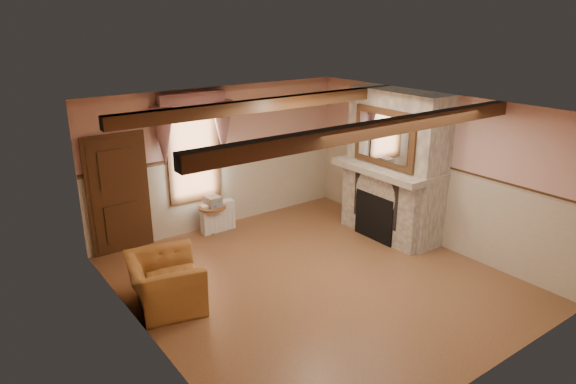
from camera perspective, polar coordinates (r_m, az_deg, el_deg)
floor at (r=8.47m, az=2.95°, el=-9.72°), size 5.50×6.00×0.01m
ceiling at (r=7.54m, az=3.31°, el=9.28°), size 5.50×6.00×0.01m
wall_back at (r=10.29m, az=-7.49°, el=3.81°), size 5.50×0.02×2.80m
wall_front at (r=6.08m, az=21.45°, el=-8.50°), size 5.50×0.02×2.80m
wall_left at (r=6.63m, az=-15.75°, el=-5.50°), size 0.02×6.00×2.80m
wall_right at (r=9.79m, az=15.73°, el=2.46°), size 0.02×6.00×2.80m
wainscot at (r=8.14m, az=3.04°, el=-5.09°), size 5.50×6.00×1.50m
chair_rail at (r=7.86m, az=3.13°, el=-0.09°), size 5.50×6.00×0.08m
firebox at (r=9.92m, az=9.83°, el=-2.67°), size 0.20×0.95×0.90m
armchair at (r=7.81m, az=-13.47°, el=-9.75°), size 1.27×1.37×0.76m
side_table at (r=10.21m, az=-8.38°, el=-3.01°), size 0.69×0.69×0.55m
book_stack at (r=10.09m, az=-8.36°, el=-1.02°), size 0.27×0.33×0.20m
radiator at (r=10.25m, az=-7.80°, el=-2.74°), size 0.70×0.19×0.60m
bowl at (r=9.67m, az=11.88°, el=2.95°), size 0.34×0.34×0.08m
mantel_clock at (r=10.30m, az=7.93°, el=4.50°), size 0.14×0.24×0.20m
oil_lamp at (r=9.99m, az=9.64°, el=4.20°), size 0.11×0.11×0.28m
candle_red at (r=9.36m, az=13.99°, el=2.51°), size 0.06×0.06×0.16m
jar_yellow at (r=9.53m, az=12.80°, el=2.76°), size 0.06×0.06×0.12m
fireplace at (r=9.92m, az=11.86°, el=2.99°), size 0.85×2.00×2.80m
mantel at (r=9.80m, az=11.13°, el=2.60°), size 1.05×2.05×0.12m
overmantel_mirror at (r=9.52m, az=10.60°, el=5.94°), size 0.06×1.44×1.04m
door at (r=9.56m, az=-18.29°, el=-0.40°), size 1.10×0.10×2.10m
window at (r=9.93m, az=-10.50°, el=4.60°), size 1.06×0.08×2.02m
window_drapes at (r=9.73m, az=-10.48°, el=7.92°), size 1.30×0.14×1.40m
ceiling_beam_front at (r=6.69m, az=9.86°, el=6.92°), size 5.50×0.18×0.20m
ceiling_beam_back at (r=8.50m, az=-1.89°, el=9.73°), size 5.50×0.18×0.20m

